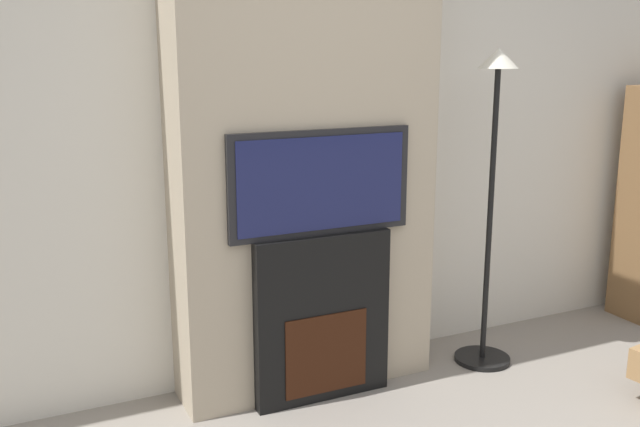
{
  "coord_description": "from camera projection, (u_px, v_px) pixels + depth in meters",
  "views": [
    {
      "loc": [
        -1.39,
        -1.26,
        1.67
      ],
      "look_at": [
        0.0,
        1.66,
        0.92
      ],
      "focal_mm": 40.0,
      "sensor_mm": 36.0,
      "label": 1
    }
  ],
  "objects": [
    {
      "name": "television",
      "position": [
        320.0,
        183.0,
        3.28
      ],
      "size": [
        0.91,
        0.07,
        0.49
      ],
      "color": "black",
      "rests_on": "fireplace"
    },
    {
      "name": "fireplace",
      "position": [
        320.0,
        317.0,
        3.43
      ],
      "size": [
        0.69,
        0.15,
        0.82
      ],
      "color": "black",
      "rests_on": "ground_plane"
    },
    {
      "name": "chimney_breast",
      "position": [
        305.0,
        118.0,
        3.37
      ],
      "size": [
        1.28,
        0.34,
        2.7
      ],
      "color": "tan",
      "rests_on": "ground_plane"
    },
    {
      "name": "wall_back",
      "position": [
        288.0,
        115.0,
        3.54
      ],
      "size": [
        6.0,
        0.06,
        2.7
      ],
      "color": "silver",
      "rests_on": "ground_plane"
    },
    {
      "name": "floor_lamp",
      "position": [
        492.0,
        181.0,
        3.68
      ],
      "size": [
        0.3,
        0.3,
        1.67
      ],
      "color": "black",
      "rests_on": "ground_plane"
    }
  ]
}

